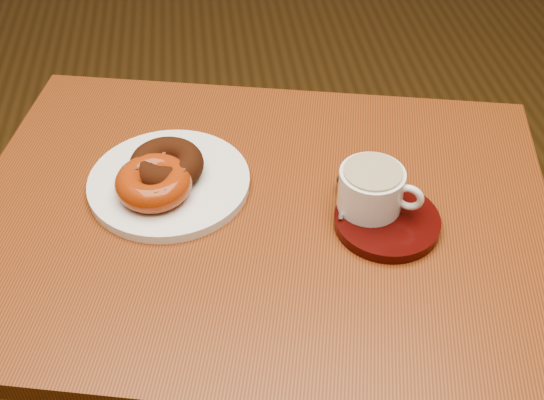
{
  "coord_description": "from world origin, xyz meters",
  "views": [
    {
      "loc": [
        0.14,
        -0.41,
        1.47
      ],
      "look_at": [
        0.22,
        0.29,
        0.81
      ],
      "focal_mm": 45.0,
      "sensor_mm": 36.0,
      "label": 1
    }
  ],
  "objects": [
    {
      "name": "donut_cinnamon",
      "position": [
        0.07,
        0.37,
        0.83
      ],
      "size": [
        0.15,
        0.15,
        0.04
      ],
      "primitive_type": "torus",
      "rotation": [
        0.0,
        0.0,
        -0.45
      ],
      "color": "#35170A",
      "rests_on": "donut_plate"
    },
    {
      "name": "teaspoon",
      "position": [
        0.33,
        0.31,
        0.81
      ],
      "size": [
        0.03,
        0.1,
        0.01
      ],
      "rotation": [
        0.0,
        0.0,
        -0.25
      ],
      "color": "silver",
      "rests_on": "saucer"
    },
    {
      "name": "cafe_table",
      "position": [
        0.2,
        0.29,
        0.67
      ],
      "size": [
        0.97,
        0.81,
        0.79
      ],
      "rotation": [
        0.0,
        0.0,
        -0.23
      ],
      "color": "brown",
      "rests_on": "ground"
    },
    {
      "name": "coffee_cup",
      "position": [
        0.36,
        0.27,
        0.84
      ],
      "size": [
        0.11,
        0.09,
        0.06
      ],
      "rotation": [
        0.0,
        0.0,
        -0.5
      ],
      "color": "white",
      "rests_on": "saucer"
    },
    {
      "name": "saucer",
      "position": [
        0.38,
        0.24,
        0.8
      ],
      "size": [
        0.21,
        0.21,
        0.02
      ],
      "primitive_type": "cylinder",
      "rotation": [
        0.0,
        0.0,
        -0.64
      ],
      "color": "#340807",
      "rests_on": "cafe_table"
    },
    {
      "name": "donut_caramel",
      "position": [
        0.06,
        0.33,
        0.83
      ],
      "size": [
        0.15,
        0.15,
        0.04
      ],
      "rotation": [
        0.0,
        0.0,
        -0.55
      ],
      "color": "#9C3811",
      "rests_on": "donut_plate"
    },
    {
      "name": "donut_plate",
      "position": [
        0.08,
        0.36,
        0.8
      ],
      "size": [
        0.24,
        0.24,
        0.01
      ],
      "primitive_type": "cylinder",
      "rotation": [
        0.0,
        0.0,
        -0.01
      ],
      "color": "white",
      "rests_on": "cafe_table"
    }
  ]
}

